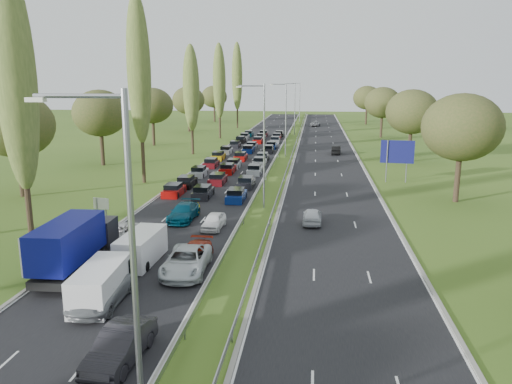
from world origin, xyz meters
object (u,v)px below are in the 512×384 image
(white_van_rear, at_px, (143,247))
(direction_sign, at_px, (397,154))
(near_car_2, at_px, (118,234))
(info_sign, at_px, (101,206))
(white_van_front, at_px, (103,282))
(blue_lorry, at_px, (75,244))

(white_van_rear, bearing_deg, direction_sign, 56.69)
(near_car_2, distance_m, info_sign, 6.94)
(near_car_2, bearing_deg, white_van_front, -71.21)
(near_car_2, relative_size, blue_lorry, 0.58)
(white_van_rear, distance_m, direction_sign, 37.61)
(white_van_front, height_order, white_van_rear, white_van_front)
(blue_lorry, distance_m, white_van_front, 5.33)
(direction_sign, bearing_deg, white_van_rear, -125.28)
(near_car_2, xyz_separation_m, white_van_front, (3.23, -10.13, 0.37))
(blue_lorry, bearing_deg, info_sign, 104.50)
(info_sign, distance_m, direction_sign, 35.78)
(blue_lorry, xyz_separation_m, direction_sign, (25.26, 33.07, 1.68))
(white_van_front, xyz_separation_m, info_sign, (-7.03, 15.90, 0.29))
(direction_sign, bearing_deg, near_car_2, -132.92)
(white_van_front, distance_m, direction_sign, 43.01)
(blue_lorry, bearing_deg, white_van_front, -50.37)
(white_van_rear, xyz_separation_m, direction_sign, (21.67, 30.63, 2.50))
(direction_sign, bearing_deg, info_sign, -143.76)
(white_van_front, bearing_deg, blue_lorry, 127.90)
(blue_lorry, height_order, direction_sign, direction_sign)
(white_van_front, relative_size, direction_sign, 1.01)
(blue_lorry, height_order, info_sign, blue_lorry)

